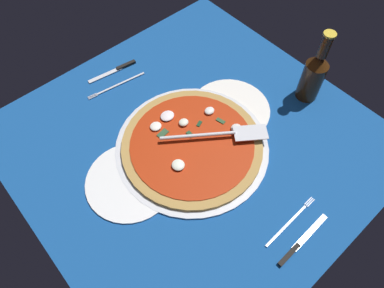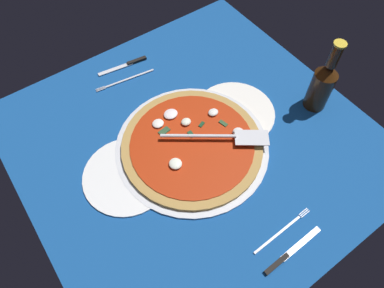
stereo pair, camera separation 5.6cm
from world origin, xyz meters
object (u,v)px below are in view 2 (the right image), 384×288
Objects in this scene: dinner_plate_right at (127,176)px; place_setting_near at (126,73)px; pizza_server at (220,137)px; place_setting_far at (285,243)px; beer_bottle at (322,84)px; dinner_plate_left at (235,113)px; pizza at (192,144)px.

place_setting_near is at bearing -119.37° from dinner_plate_right.
place_setting_far is (4.57, 32.28, -3.77)cm from pizza_server.
dinner_plate_left is at bearing -27.42° from beer_bottle.
beer_bottle is at bearing 26.84° from pizza_server.
pizza is 1.63× the size of beer_bottle.
beer_bottle is at bearing 152.58° from dinner_plate_left.
dinner_plate_left is 0.92× the size of pizza_server.
pizza is at bearing 7.64° from dinner_plate_left.
pizza_server is 1.09× the size of beer_bottle.
pizza is 1.51× the size of pizza_server.
place_setting_far is at bearing 67.98° from dinner_plate_left.
pizza reaches higher than dinner_plate_right.
beer_bottle is (-59.94, 11.71, 8.97)cm from dinner_plate_right.
dinner_plate_right is at bearing 118.42° from place_setting_far.
pizza is (17.80, 2.39, 1.28)cm from dinner_plate_left.
dinner_plate_left is 13.16cm from pizza_server.
beer_bottle reaches higher than pizza.
dinner_plate_right is at bearing -7.25° from pizza.
pizza_server reaches higher than dinner_plate_left.
place_setting_near is 72.82cm from place_setting_far.
beer_bottle reaches higher than pizza_server.
dinner_plate_left is 0.61× the size of pizza.
beer_bottle reaches higher than dinner_plate_left.
dinner_plate_right is at bearing 68.54° from place_setting_near.
place_setting_far reaches higher than dinner_plate_left.
pizza_server is 34.16cm from beer_bottle.
beer_bottle is (-40.74, 45.83, 9.12)cm from place_setting_near.
pizza reaches higher than place_setting_far.
beer_bottle is at bearing 34.11° from place_setting_far.
pizza_server reaches higher than place_setting_far.
dinner_plate_right is 39.15cm from place_setting_near.
place_setting_far is 0.82× the size of beer_bottle.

